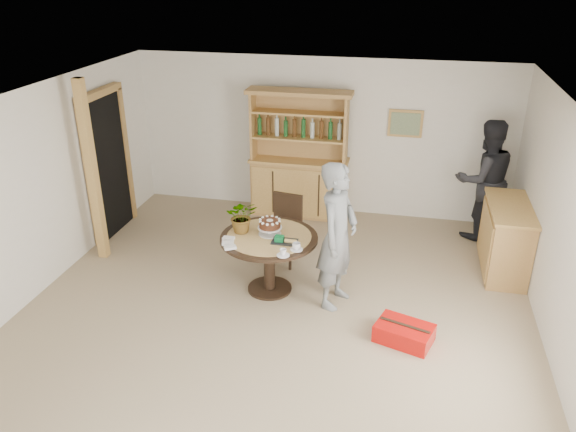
# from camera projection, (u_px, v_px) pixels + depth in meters

# --- Properties ---
(ground) EXTENTS (7.00, 7.00, 0.00)m
(ground) POSITION_uv_depth(u_px,v_px,m) (268.00, 330.00, 6.37)
(ground) COLOR tan
(ground) RESTS_ON ground
(room_shell) EXTENTS (6.04, 7.04, 2.52)m
(room_shell) POSITION_uv_depth(u_px,v_px,m) (266.00, 187.00, 5.65)
(room_shell) COLOR white
(room_shell) RESTS_ON ground
(doorway) EXTENTS (0.13, 1.10, 2.18)m
(doorway) POSITION_uv_depth(u_px,v_px,m) (108.00, 162.00, 8.26)
(doorway) COLOR black
(doorway) RESTS_ON ground
(pine_post) EXTENTS (0.12, 0.12, 2.50)m
(pine_post) POSITION_uv_depth(u_px,v_px,m) (92.00, 173.00, 7.44)
(pine_post) COLOR tan
(pine_post) RESTS_ON ground
(hutch) EXTENTS (1.62, 0.54, 2.04)m
(hutch) POSITION_uv_depth(u_px,v_px,m) (299.00, 174.00, 9.02)
(hutch) COLOR tan
(hutch) RESTS_ON ground
(sideboard) EXTENTS (0.54, 1.26, 0.94)m
(sideboard) POSITION_uv_depth(u_px,v_px,m) (506.00, 238.00, 7.41)
(sideboard) COLOR tan
(sideboard) RESTS_ON ground
(dining_table) EXTENTS (1.20, 1.20, 0.76)m
(dining_table) POSITION_uv_depth(u_px,v_px,m) (269.00, 247.00, 6.90)
(dining_table) COLOR black
(dining_table) RESTS_ON ground
(dining_chair) EXTENTS (0.48, 0.48, 0.95)m
(dining_chair) POSITION_uv_depth(u_px,v_px,m) (285.00, 224.00, 7.66)
(dining_chair) COLOR black
(dining_chair) RESTS_ON ground
(birthday_cake) EXTENTS (0.30, 0.30, 0.20)m
(birthday_cake) POSITION_uv_depth(u_px,v_px,m) (270.00, 225.00, 6.83)
(birthday_cake) COLOR white
(birthday_cake) RESTS_ON dining_table
(flower_vase) EXTENTS (0.47, 0.44, 0.42)m
(flower_vase) POSITION_uv_depth(u_px,v_px,m) (242.00, 216.00, 6.86)
(flower_vase) COLOR #3F7233
(flower_vase) RESTS_ON dining_table
(gift_tray) EXTENTS (0.30, 0.20, 0.08)m
(gift_tray) POSITION_uv_depth(u_px,v_px,m) (284.00, 240.00, 6.67)
(gift_tray) COLOR black
(gift_tray) RESTS_ON dining_table
(coffee_cup_a) EXTENTS (0.15, 0.15, 0.09)m
(coffee_cup_a) POSITION_uv_depth(u_px,v_px,m) (296.00, 247.00, 6.49)
(coffee_cup_a) COLOR white
(coffee_cup_a) RESTS_ON dining_table
(coffee_cup_b) EXTENTS (0.15, 0.15, 0.08)m
(coffee_cup_b) POSITION_uv_depth(u_px,v_px,m) (283.00, 253.00, 6.37)
(coffee_cup_b) COLOR white
(coffee_cup_b) RESTS_ON dining_table
(napkins) EXTENTS (0.24, 0.33, 0.03)m
(napkins) POSITION_uv_depth(u_px,v_px,m) (229.00, 243.00, 6.63)
(napkins) COLOR white
(napkins) RESTS_ON dining_table
(teen_boy) EXTENTS (0.59, 0.75, 1.80)m
(teen_boy) POSITION_uv_depth(u_px,v_px,m) (337.00, 236.00, 6.52)
(teen_boy) COLOR slate
(teen_boy) RESTS_ON ground
(adult_person) EXTENTS (1.06, 0.95, 1.81)m
(adult_person) POSITION_uv_depth(u_px,v_px,m) (484.00, 180.00, 8.17)
(adult_person) COLOR black
(adult_person) RESTS_ON ground
(red_suitcase) EXTENTS (0.69, 0.57, 0.21)m
(red_suitcase) POSITION_uv_depth(u_px,v_px,m) (404.00, 333.00, 6.15)
(red_suitcase) COLOR red
(red_suitcase) RESTS_ON ground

